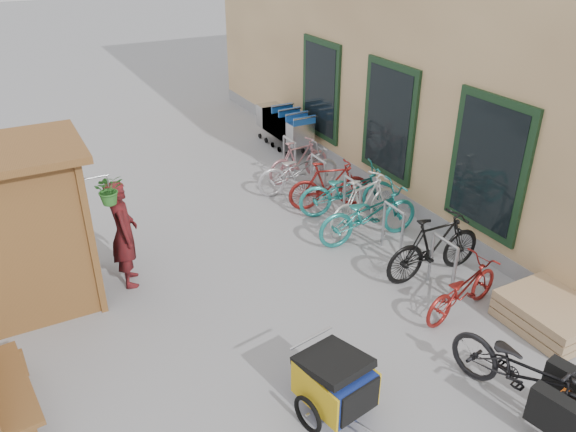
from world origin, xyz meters
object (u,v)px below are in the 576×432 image
child_trailer (335,381)px  bike_1 (434,246)px  bike_3 (364,203)px  cargo_bike (528,376)px  bike_7 (299,160)px  kiosk (2,212)px  person_kiosk (124,234)px  shopping_carts (284,124)px  pallet_stack (550,314)px  bike_4 (347,190)px  bike_5 (329,185)px  bike_0 (462,289)px  bike_6 (298,170)px  bike_2 (369,214)px

child_trailer → bike_1: 3.28m
bike_1 → bike_3: bike_1 is taller
cargo_bike → bike_7: 6.85m
kiosk → person_kiosk: (1.50, -0.07, -0.70)m
shopping_carts → bike_7: shopping_carts is taller
pallet_stack → person_kiosk: bearing=141.5°
pallet_stack → bike_4: (-0.58, 4.14, 0.28)m
cargo_bike → person_kiosk: 5.71m
shopping_carts → bike_5: bearing=-102.8°
pallet_stack → bike_0: bike_0 is taller
pallet_stack → bike_5: bearing=99.3°
pallet_stack → shopping_carts: (-0.00, 7.76, 0.41)m
child_trailer → person_kiosk: size_ratio=0.84×
bike_6 → bike_7: bearing=-26.1°
pallet_stack → bike_7: (-0.61, 5.94, 0.24)m
cargo_bike → child_trailer: bearing=142.2°
person_kiosk → bike_5: 4.11m
bike_1 → bike_7: bearing=2.6°
kiosk → bike_2: kiosk is taller
kiosk → bike_5: (5.54, 0.64, -1.07)m
cargo_bike → bike_0: cargo_bike is taller
bike_3 → bike_7: size_ratio=1.13×
shopping_carts → bike_7: bearing=-108.6°
bike_2 → child_trailer: bearing=143.3°
bike_2 → bike_3: 0.40m
cargo_bike → pallet_stack: bearing=18.9°
shopping_carts → child_trailer: bearing=-114.0°
bike_0 → bike_1: size_ratio=0.86×
kiosk → bike_1: 6.18m
child_trailer → bike_2: (2.60, 3.04, 0.04)m
kiosk → bike_2: size_ratio=1.30×
child_trailer → bike_5: bike_5 is taller
bike_2 → bike_6: (-0.09, 2.31, -0.03)m
bike_0 → bike_1: (0.28, 0.92, 0.13)m
pallet_stack → cargo_bike: cargo_bike is taller
bike_0 → bike_3: (0.20, 2.69, 0.11)m
child_trailer → bike_2: bike_2 is taller
child_trailer → bike_6: bearing=54.9°
bike_4 → bike_7: size_ratio=1.24×
bike_4 → shopping_carts: bearing=7.5°
shopping_carts → bike_4: bearing=-99.1°
cargo_bike → bike_5: bearing=71.1°
shopping_carts → person_kiosk: (-4.78, -3.96, 0.23)m
bike_2 → bike_4: size_ratio=1.03×
pallet_stack → bike_3: bike_3 is taller
child_trailer → bike_5: size_ratio=0.90×
bike_7 → cargo_bike: bearing=166.8°
shopping_carts → bike_5: 3.34m
child_trailer → bike_7: bike_7 is taller
bike_6 → kiosk: bearing=110.2°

